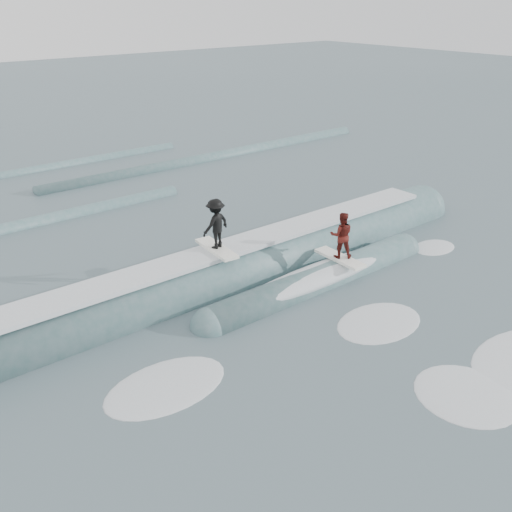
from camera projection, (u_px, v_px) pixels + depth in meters
ground at (336, 332)px, 16.60m from camera, size 160.00×160.00×0.00m
breaking_wave at (251, 275)px, 19.84m from camera, size 22.82×3.93×2.30m
surfer_black at (216, 226)px, 18.58m from camera, size 1.19×2.04×1.78m
surfer_red at (341, 238)px, 19.36m from camera, size 1.00×2.02×1.72m
whitewater at (403, 348)px, 15.86m from camera, size 14.84×7.79×0.10m
far_swells at (90, 186)px, 29.24m from camera, size 38.55×8.65×0.80m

